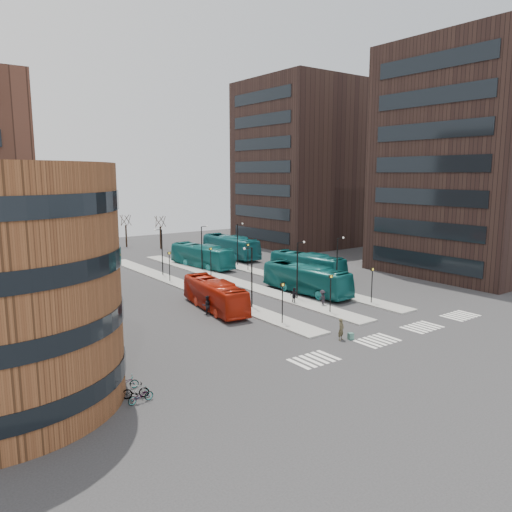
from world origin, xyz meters
TOP-DOWN VIEW (x-y plane):
  - ground at (0.00, 0.00)m, footprint 160.00×160.00m
  - island_left at (-4.00, 30.00)m, footprint 2.50×45.00m
  - island_mid at (2.00, 30.00)m, footprint 2.50×45.00m
  - island_right at (8.00, 30.00)m, footprint 2.50×45.00m
  - suitcase at (-2.55, 5.46)m, footprint 0.51×0.44m
  - red_bus at (-6.62, 19.82)m, footprint 3.97×11.02m
  - teal_bus_a at (5.29, 19.49)m, footprint 3.48×11.88m
  - teal_bus_b at (3.91, 40.25)m, footprint 4.08×12.11m
  - teal_bus_c at (11.50, 26.13)m, footprint 3.84×11.57m
  - teal_bus_d at (11.88, 44.72)m, footprint 3.12×12.79m
  - traveller at (-3.27, 5.87)m, footprint 0.74×0.57m
  - commuter_a at (-8.22, 18.71)m, footprint 1.02×0.86m
  - commuter_b at (1.16, 16.80)m, footprint 0.61×1.06m
  - commuter_c at (2.85, 14.37)m, footprint 0.95×1.23m
  - bicycle_near at (-21.00, 5.05)m, footprint 1.65×0.67m
  - bicycle_mid at (-21.00, 5.77)m, footprint 1.68×1.00m
  - bicycle_far at (-21.00, 7.38)m, footprint 1.74×1.05m
  - crosswalk_stripes at (1.75, 4.00)m, footprint 22.35×2.40m
  - tower_near at (31.98, 16.00)m, footprint 20.12×20.00m
  - tower_far at (31.98, 50.00)m, footprint 20.12×20.00m
  - sign_poles at (1.60, 23.00)m, footprint 12.45×22.12m
  - lamp_posts at (2.64, 28.00)m, footprint 14.04×20.24m
  - bare_trees at (2.67, 62.67)m, footprint 10.97×8.14m

SIDE VIEW (x-z plane):
  - ground at x=0.00m, z-range 0.00..0.00m
  - crosswalk_stripes at x=1.75m, z-range 0.00..0.01m
  - island_left at x=-4.00m, z-range 0.00..0.15m
  - island_mid at x=2.00m, z-range 0.00..0.15m
  - island_right at x=8.00m, z-range 0.00..0.15m
  - suitcase at x=-2.55m, z-range 0.00..0.55m
  - bicycle_near at x=-21.00m, z-range 0.00..0.85m
  - bicycle_far at x=-21.00m, z-range 0.00..0.87m
  - bicycle_mid at x=-21.00m, z-range 0.00..0.98m
  - commuter_c at x=2.85m, z-range 0.00..1.68m
  - commuter_b at x=1.16m, z-range 0.00..1.70m
  - traveller at x=-3.27m, z-range 0.00..1.80m
  - commuter_a at x=-8.22m, z-range 0.00..1.86m
  - red_bus at x=-6.62m, z-range 0.00..3.00m
  - teal_bus_c at x=11.50m, z-range 0.00..3.16m
  - teal_bus_a at x=5.29m, z-range 0.00..3.27m
  - teal_bus_b at x=3.91m, z-range 0.00..3.31m
  - teal_bus_d at x=11.88m, z-range 0.00..3.55m
  - sign_poles at x=1.60m, z-range 0.58..4.23m
  - bare_trees at x=2.67m, z-range -0.22..5.67m
  - lamp_posts at x=2.64m, z-range 0.52..6.64m
  - tower_near at x=31.98m, z-range 0.00..30.00m
  - tower_far at x=31.98m, z-range 0.00..30.00m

